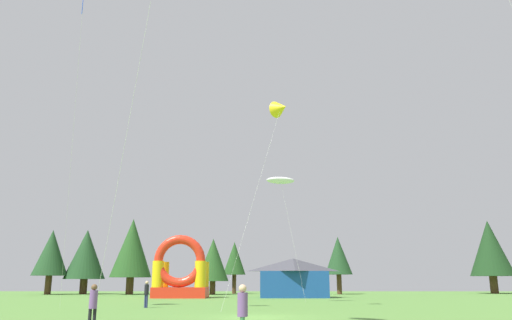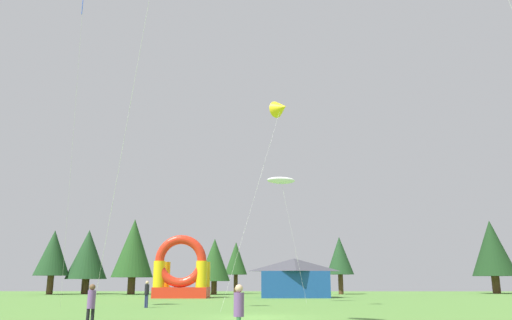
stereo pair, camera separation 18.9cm
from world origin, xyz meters
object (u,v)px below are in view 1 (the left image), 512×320
(person_far_side, at_px, (93,303))
(inflatable_blue_arch, at_px, (180,276))
(kite_white_parafoil, at_px, (280,180))
(person_left_edge, at_px, (243,310))
(festival_tent, at_px, (293,278))
(kite_yellow_delta, at_px, (281,108))
(person_near_camera, at_px, (147,292))

(person_far_side, xyz_separation_m, inflatable_blue_arch, (-2.31, 35.33, 1.27))
(kite_white_parafoil, distance_m, person_far_side, 26.82)
(person_left_edge, relative_size, festival_tent, 0.24)
(kite_yellow_delta, distance_m, festival_tent, 24.58)
(kite_yellow_delta, xyz_separation_m, kite_white_parafoil, (0.29, 8.52, -3.70))
(inflatable_blue_arch, bearing_deg, person_far_side, -86.25)
(person_left_edge, height_order, festival_tent, festival_tent)
(kite_yellow_delta, distance_m, person_near_camera, 16.09)
(inflatable_blue_arch, xyz_separation_m, festival_tent, (12.19, 1.31, -0.20))
(person_far_side, distance_m, festival_tent, 37.95)
(inflatable_blue_arch, relative_size, festival_tent, 0.90)
(inflatable_blue_arch, bearing_deg, person_left_edge, -78.59)
(person_far_side, relative_size, festival_tent, 0.24)
(person_far_side, bearing_deg, person_left_edge, -54.69)
(kite_yellow_delta, distance_m, kite_white_parafoil, 9.29)
(kite_yellow_delta, height_order, inflatable_blue_arch, kite_yellow_delta)
(kite_white_parafoil, xyz_separation_m, inflatable_blue_arch, (-10.34, 11.52, -8.11))
(festival_tent, bearing_deg, person_left_edge, -95.87)
(kite_white_parafoil, relative_size, festival_tent, 1.49)
(person_far_side, xyz_separation_m, person_left_edge, (5.67, -4.24, 0.02))
(person_left_edge, bearing_deg, festival_tent, -10.15)
(person_far_side, relative_size, person_left_edge, 0.99)
(kite_yellow_delta, relative_size, inflatable_blue_arch, 2.25)
(inflatable_blue_arch, bearing_deg, kite_yellow_delta, -63.38)
(person_near_camera, height_order, inflatable_blue_arch, inflatable_blue_arch)
(kite_white_parafoil, xyz_separation_m, person_near_camera, (-9.69, -7.46, -9.32))
(person_near_camera, xyz_separation_m, person_left_edge, (7.34, -20.59, -0.04))
(festival_tent, bearing_deg, kite_yellow_delta, -95.74)
(person_far_side, height_order, person_left_edge, person_left_edge)
(person_far_side, bearing_deg, festival_tent, 57.01)
(kite_white_parafoil, relative_size, person_near_camera, 6.01)
(inflatable_blue_arch, bearing_deg, person_near_camera, -88.05)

